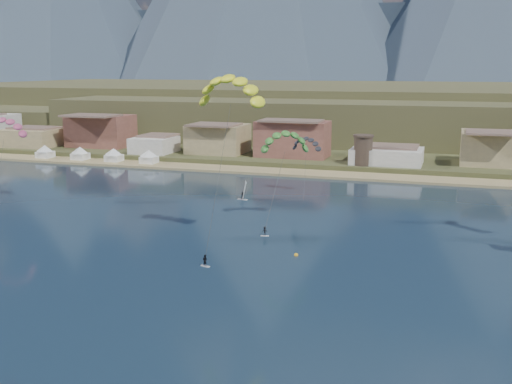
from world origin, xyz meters
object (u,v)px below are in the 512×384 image
Objects in this scene: kitesurfer_green at (285,139)px; buoy at (296,255)px; windsurfer at (243,194)px; watchtower at (363,150)px; kitesurfer_yellow at (230,86)px.

buoy is at bearing -69.37° from kitesurfer_green.
kitesurfer_green reaches higher than windsurfer.
windsurfer is (-20.08, -44.94, -5.03)m from watchtower.
watchtower is 81.72m from buoy.
buoy is (21.58, -36.52, -1.22)m from windsurfer.
kitesurfer_green is at bearing 74.62° from kitesurfer_yellow.
kitesurfer_green is 29.38× the size of buoy.
kitesurfer_yellow is at bearing 166.29° from buoy.
watchtower is 49.48m from windsurfer.
buoy is (7.36, -19.56, -15.99)m from kitesurfer_green.
kitesurfer_yellow reaches higher than watchtower.
kitesurfer_green reaches higher than watchtower.
watchtower is 0.45× the size of kitesurfer_green.
kitesurfer_yellow is at bearing -105.38° from kitesurfer_green.
kitesurfer_yellow is at bearing -97.57° from watchtower.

